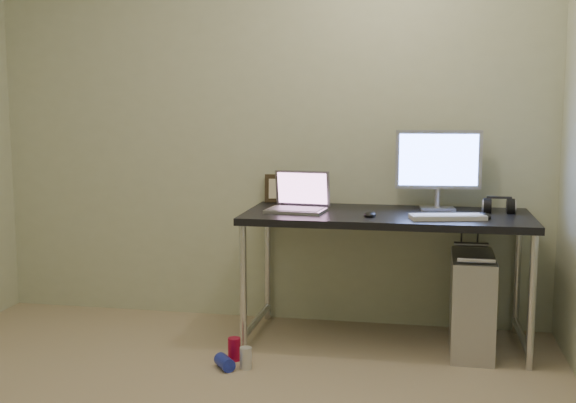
# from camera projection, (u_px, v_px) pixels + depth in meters

# --- Properties ---
(wall_back) EXTENTS (3.50, 0.02, 2.50)m
(wall_back) POSITION_uv_depth(u_px,v_px,m) (266.00, 122.00, 4.48)
(wall_back) COLOR beige
(wall_back) RESTS_ON ground
(desk) EXTENTS (1.60, 0.70, 0.75)m
(desk) POSITION_uv_depth(u_px,v_px,m) (386.00, 227.00, 4.07)
(desk) COLOR black
(desk) RESTS_ON ground
(tower_computer) EXTENTS (0.23, 0.52, 0.57)m
(tower_computer) POSITION_uv_depth(u_px,v_px,m) (472.00, 304.00, 3.96)
(tower_computer) COLOR #A7A7AB
(tower_computer) RESTS_ON ground
(cable_a) EXTENTS (0.01, 0.16, 0.69)m
(cable_a) POSITION_uv_depth(u_px,v_px,m) (460.00, 265.00, 4.32)
(cable_a) COLOR black
(cable_a) RESTS_ON ground
(cable_b) EXTENTS (0.02, 0.11, 0.71)m
(cable_b) POSITION_uv_depth(u_px,v_px,m) (476.00, 270.00, 4.29)
(cable_b) COLOR black
(cable_b) RESTS_ON ground
(can_red) EXTENTS (0.09, 0.09, 0.12)m
(can_red) POSITION_uv_depth(u_px,v_px,m) (234.00, 349.00, 3.85)
(can_red) COLOR #AA0930
(can_red) RESTS_ON ground
(can_white) EXTENTS (0.07, 0.07, 0.11)m
(can_white) POSITION_uv_depth(u_px,v_px,m) (246.00, 358.00, 3.73)
(can_white) COLOR silver
(can_white) RESTS_ON ground
(can_blue) EXTENTS (0.13, 0.14, 0.07)m
(can_blue) POSITION_uv_depth(u_px,v_px,m) (225.00, 362.00, 3.72)
(can_blue) COLOR #1E2DB2
(can_blue) RESTS_ON ground
(laptop) EXTENTS (0.35, 0.30, 0.23)m
(laptop) POSITION_uv_depth(u_px,v_px,m) (299.00, 202.00, 4.15)
(laptop) COLOR #BCBBC3
(laptop) RESTS_ON desk
(monitor) EXTENTS (0.49, 0.16, 0.46)m
(monitor) POSITION_uv_depth(u_px,v_px,m) (438.00, 163.00, 4.16)
(monitor) COLOR #BCBBC3
(monitor) RESTS_ON desk
(keyboard) EXTENTS (0.42, 0.22, 0.02)m
(keyboard) POSITION_uv_depth(u_px,v_px,m) (448.00, 217.00, 3.85)
(keyboard) COLOR silver
(keyboard) RESTS_ON desk
(mouse_right) EXTENTS (0.10, 0.13, 0.04)m
(mouse_right) POSITION_uv_depth(u_px,v_px,m) (484.00, 215.00, 3.87)
(mouse_right) COLOR black
(mouse_right) RESTS_ON desk
(mouse_left) EXTENTS (0.07, 0.11, 0.04)m
(mouse_left) POSITION_uv_depth(u_px,v_px,m) (370.00, 213.00, 3.94)
(mouse_left) COLOR black
(mouse_left) RESTS_ON desk
(headphones) EXTENTS (0.17, 0.11, 0.12)m
(headphones) POSITION_uv_depth(u_px,v_px,m) (499.00, 207.00, 4.07)
(headphones) COLOR black
(headphones) RESTS_ON desk
(picture_frame) EXTENTS (0.23, 0.09, 0.18)m
(picture_frame) POSITION_uv_depth(u_px,v_px,m) (283.00, 189.00, 4.49)
(picture_frame) COLOR black
(picture_frame) RESTS_ON desk
(webcam) EXTENTS (0.05, 0.04, 0.12)m
(webcam) POSITION_uv_depth(u_px,v_px,m) (325.00, 191.00, 4.35)
(webcam) COLOR silver
(webcam) RESTS_ON desk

